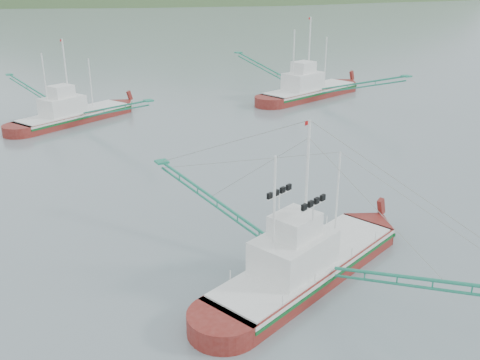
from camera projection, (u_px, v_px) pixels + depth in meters
ground at (288, 258)px, 33.04m from camera, size 1200.00×1200.00×0.00m
main_boat at (307, 247)px, 30.21m from camera, size 14.35×24.45×10.19m
bg_boat_far at (72, 104)px, 63.12m from camera, size 14.59×24.62×10.45m
bg_boat_right at (310, 82)px, 75.81m from camera, size 16.93×29.13×12.00m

